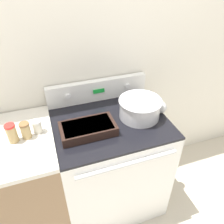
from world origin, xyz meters
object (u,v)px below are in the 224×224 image
at_px(casserole_dish, 88,128).
at_px(ladle, 160,107).
at_px(spice_jar_white_cap, 37,126).
at_px(spice_jar_brown_cap, 26,130).
at_px(spice_jar_red_cap, 12,133).
at_px(mixing_bowl, 140,107).

xyz_separation_m(casserole_dish, ladle, (0.56, 0.06, 0.00)).
height_order(spice_jar_white_cap, spice_jar_brown_cap, spice_jar_brown_cap).
bearing_deg(spice_jar_red_cap, casserole_dish, -7.22).
distance_m(spice_jar_brown_cap, spice_jar_red_cap, 0.08).
xyz_separation_m(spice_jar_brown_cap, spice_jar_red_cap, (-0.08, -0.01, 0.01)).
xyz_separation_m(ladle, spice_jar_brown_cap, (-0.94, 0.01, 0.03)).
bearing_deg(mixing_bowl, casserole_dish, -172.43).
distance_m(casserole_dish, spice_jar_brown_cap, 0.38).
xyz_separation_m(ladle, spice_jar_red_cap, (-1.01, -0.00, 0.04)).
bearing_deg(spice_jar_brown_cap, spice_jar_red_cap, -171.94).
height_order(mixing_bowl, spice_jar_brown_cap, mixing_bowl).
relative_size(casserole_dish, spice_jar_white_cap, 3.96).
distance_m(ladle, spice_jar_brown_cap, 0.94).
xyz_separation_m(mixing_bowl, ladle, (0.17, 0.01, -0.04)).
bearing_deg(mixing_bowl, spice_jar_red_cap, 179.62).
distance_m(ladle, spice_jar_white_cap, 0.87).
height_order(casserole_dish, ladle, ladle).
bearing_deg(casserole_dish, spice_jar_red_cap, 172.78).
height_order(mixing_bowl, ladle, mixing_bowl).
height_order(ladle, spice_jar_red_cap, spice_jar_red_cap).
distance_m(spice_jar_white_cap, spice_jar_brown_cap, 0.08).
relative_size(mixing_bowl, spice_jar_red_cap, 2.41).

